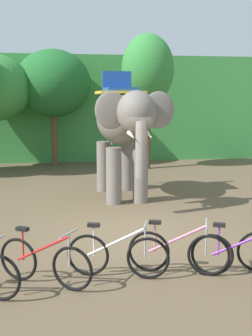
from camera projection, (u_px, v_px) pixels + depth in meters
name	position (u px, v px, depth m)	size (l,w,h in m)	color
ground_plane	(134.00, 233.00, 9.53)	(80.00, 80.00, 0.00)	brown
foliage_hedge	(88.00, 108.00, 23.23)	(36.00, 6.00, 5.01)	#3D8E42
tree_far_left	(53.00, 84.00, 18.90)	(3.29, 3.29, 5.11)	brown
tree_center_left	(148.00, 70.00, 17.93)	(2.19, 2.19, 5.63)	brown
elephant	(123.00, 125.00, 12.54)	(2.09, 4.18, 3.78)	slate
bike_red	(44.00, 262.00, 6.78)	(1.47, 0.95, 0.92)	black
bike_white	(117.00, 255.00, 7.09)	(1.65, 0.66, 0.92)	black
bike_pink	(178.00, 252.00, 7.24)	(1.63, 0.70, 0.92)	black
bike_purple	(243.00, 256.00, 7.05)	(1.58, 0.80, 0.92)	black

